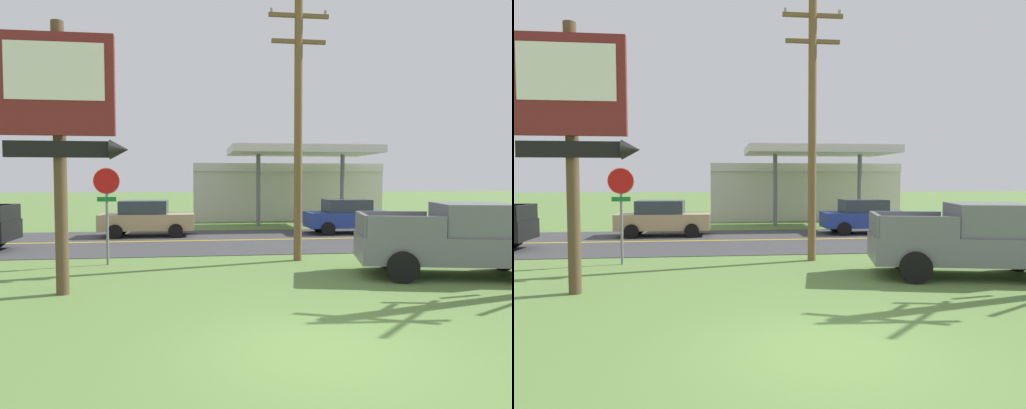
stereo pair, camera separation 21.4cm
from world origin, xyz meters
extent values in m
plane|color=#5B7F3D|center=(0.00, 0.00, 0.00)|extent=(180.00, 180.00, 0.00)
cube|color=#3D3D3F|center=(0.00, 13.00, 0.01)|extent=(140.00, 8.00, 0.02)
cube|color=gold|center=(0.00, 13.00, 0.02)|extent=(126.00, 0.20, 0.01)
cylinder|color=brown|center=(-4.88, 4.17, 3.04)|extent=(0.28, 0.28, 6.07)
cube|color=maroon|center=(-4.88, 3.99, 4.67)|extent=(2.48, 0.16, 2.21)
cube|color=white|center=(-4.88, 3.90, 4.93)|extent=(2.09, 0.03, 1.24)
cube|color=black|center=(-4.88, 3.99, 3.26)|extent=(2.23, 0.12, 0.36)
cone|color=black|center=(-3.57, 3.99, 3.26)|extent=(0.40, 0.44, 0.44)
cylinder|color=slate|center=(-4.57, 7.84, 1.10)|extent=(0.08, 0.08, 2.20)
cylinder|color=red|center=(-4.57, 7.81, 2.55)|extent=(0.76, 0.03, 0.76)
cylinder|color=white|center=(-4.57, 7.83, 2.55)|extent=(0.80, 0.01, 0.80)
cube|color=#19722D|center=(-4.57, 7.81, 2.00)|extent=(0.56, 0.03, 0.14)
cylinder|color=brown|center=(1.34, 7.89, 4.11)|extent=(0.26, 0.26, 8.22)
cube|color=brown|center=(1.34, 7.89, 7.72)|extent=(1.91, 0.12, 0.12)
cube|color=brown|center=(1.34, 7.89, 6.92)|extent=(1.72, 0.12, 0.12)
cylinder|color=gray|center=(0.48, 7.89, 7.84)|extent=(0.10, 0.10, 0.14)
cylinder|color=gray|center=(2.20, 7.89, 7.84)|extent=(0.10, 0.10, 0.14)
cube|color=beige|center=(3.89, 24.95, 1.80)|extent=(12.00, 6.00, 3.60)
cube|color=silver|center=(3.89, 21.90, 3.35)|extent=(12.00, 0.12, 0.50)
cube|color=silver|center=(3.89, 18.95, 4.20)|extent=(8.00, 5.00, 0.40)
cylinder|color=slate|center=(1.49, 18.95, 2.10)|extent=(0.24, 0.24, 4.20)
cylinder|color=slate|center=(6.29, 18.95, 2.10)|extent=(0.24, 0.24, 4.20)
cube|color=slate|center=(5.04, 4.96, 0.76)|extent=(5.49, 3.00, 0.72)
cube|color=slate|center=(5.48, 4.86, 1.54)|extent=(2.23, 2.16, 0.84)
cube|color=#28333D|center=(6.35, 4.68, 1.54)|extent=(0.44, 1.64, 0.71)
cube|color=slate|center=(3.74, 6.18, 1.40)|extent=(1.93, 0.52, 0.56)
cube|color=slate|center=(3.36, 4.38, 1.40)|extent=(1.93, 0.52, 0.56)
cube|color=slate|center=(2.59, 5.48, 1.40)|extent=(0.51, 1.86, 0.56)
cylinder|color=black|center=(6.82, 5.58, 0.40)|extent=(0.84, 0.44, 0.80)
cylinder|color=black|center=(3.67, 6.25, 0.40)|extent=(0.84, 0.44, 0.80)
cylinder|color=black|center=(3.26, 4.34, 0.40)|extent=(0.84, 0.44, 0.80)
cube|color=black|center=(-8.58, 11.00, 1.40)|extent=(0.12, 1.88, 0.56)
cube|color=tan|center=(-4.13, 15.00, 0.68)|extent=(4.20, 1.76, 0.72)
cube|color=#2D3842|center=(-4.28, 15.00, 1.34)|extent=(2.10, 1.56, 0.60)
cylinder|color=black|center=(-2.82, 15.88, 0.32)|extent=(0.64, 0.24, 0.64)
cylinder|color=black|center=(-2.82, 14.12, 0.32)|extent=(0.64, 0.24, 0.64)
cylinder|color=black|center=(-5.43, 15.88, 0.32)|extent=(0.64, 0.24, 0.64)
cylinder|color=black|center=(-5.43, 14.12, 0.32)|extent=(0.64, 0.24, 0.64)
cube|color=#233893|center=(5.41, 15.00, 0.68)|extent=(4.20, 1.76, 0.72)
cube|color=#2D3842|center=(5.26, 15.00, 1.34)|extent=(2.10, 1.56, 0.60)
cylinder|color=black|center=(6.71, 15.88, 0.32)|extent=(0.64, 0.24, 0.64)
cylinder|color=black|center=(6.71, 14.12, 0.32)|extent=(0.64, 0.24, 0.64)
cylinder|color=black|center=(4.11, 15.88, 0.32)|extent=(0.64, 0.24, 0.64)
cylinder|color=black|center=(4.11, 14.12, 0.32)|extent=(0.64, 0.24, 0.64)
camera|label=1|loc=(-1.84, -6.76, 2.60)|focal=32.87mm
camera|label=2|loc=(-1.63, -6.79, 2.60)|focal=32.87mm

